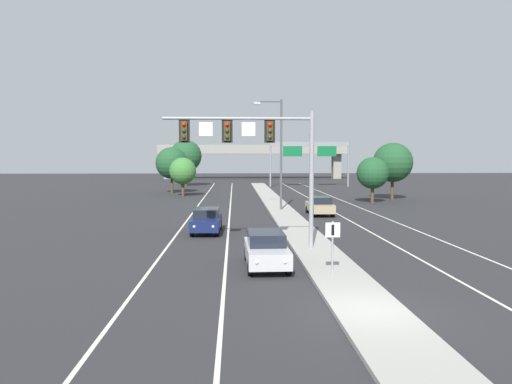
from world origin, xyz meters
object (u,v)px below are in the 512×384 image
at_px(tree_far_left_a, 183,171).
at_px(car_oncoming_navy, 207,220).
at_px(street_lamp_median, 279,148).
at_px(tree_far_right_c, 393,163).
at_px(car_oncoming_silver, 266,249).
at_px(tree_far_left_b, 186,156).
at_px(highway_sign_gantry, 310,150).
at_px(tree_far_right_a, 373,173).
at_px(tree_far_left_c, 172,163).
at_px(car_receding_tan, 320,205).
at_px(median_sign_post, 333,240).
at_px(overhead_signal_mast, 259,146).

bearing_deg(tree_far_left_a, car_oncoming_navy, -80.91).
bearing_deg(car_oncoming_navy, street_lamp_median, 64.26).
bearing_deg(tree_far_right_c, car_oncoming_silver, -117.00).
bearing_deg(tree_far_left_b, highway_sign_gantry, -7.96).
xyz_separation_m(car_oncoming_silver, highway_sign_gantry, (11.06, 57.41, 5.34)).
distance_m(street_lamp_median, tree_far_left_a, 20.09).
bearing_deg(street_lamp_median, tree_far_right_c, 37.82).
distance_m(highway_sign_gantry, tree_far_right_a, 28.31).
bearing_deg(tree_far_left_c, tree_far_right_c, -22.58).
bearing_deg(car_receding_tan, tree_far_right_c, 52.10).
relative_size(car_receding_tan, tree_far_left_b, 0.57).
distance_m(tree_far_right_c, tree_far_left_c, 29.13).
xyz_separation_m(median_sign_post, street_lamp_median, (0.05, 24.25, 4.21)).
xyz_separation_m(overhead_signal_mast, street_lamp_median, (2.76, 18.42, 0.28)).
xyz_separation_m(car_receding_tan, tree_far_left_a, (-13.78, 20.00, 2.36)).
relative_size(tree_far_right_a, tree_far_left_b, 0.63).
height_order(tree_far_right_c, tree_far_left_b, tree_far_left_b).
bearing_deg(highway_sign_gantry, median_sign_post, -98.12).
bearing_deg(median_sign_post, tree_far_right_a, 70.94).
relative_size(street_lamp_median, car_receding_tan, 2.22).
distance_m(car_receding_tan, tree_far_right_c, 18.31).
bearing_deg(tree_far_right_c, overhead_signal_mast, -120.01).
xyz_separation_m(car_receding_tan, tree_far_right_a, (7.57, 10.33, 2.41)).
bearing_deg(car_oncoming_navy, overhead_signal_mast, -63.47).
height_order(car_receding_tan, tree_far_right_a, tree_far_right_a).
bearing_deg(tree_far_left_b, car_oncoming_navy, -82.74).
distance_m(car_oncoming_navy, tree_far_left_c, 35.27).
bearing_deg(tree_far_left_b, overhead_signal_mast, -80.44).
bearing_deg(overhead_signal_mast, tree_far_left_c, 103.60).
relative_size(highway_sign_gantry, tree_far_left_b, 1.69).
xyz_separation_m(car_oncoming_navy, tree_far_left_a, (-4.66, 29.09, 2.36)).
bearing_deg(median_sign_post, highway_sign_gantry, 81.88).
bearing_deg(car_receding_tan, median_sign_post, -98.88).
bearing_deg(car_oncoming_navy, highway_sign_gantry, 73.23).
relative_size(car_oncoming_silver, highway_sign_gantry, 0.34).
relative_size(highway_sign_gantry, tree_far_right_c, 2.01).
height_order(tree_far_left_c, tree_far_left_b, tree_far_left_b).
height_order(street_lamp_median, tree_far_right_a, street_lamp_median).
relative_size(car_receding_tan, tree_far_right_c, 0.68).
distance_m(street_lamp_median, car_receding_tan, 6.70).
relative_size(highway_sign_gantry, tree_far_left_c, 2.11).
bearing_deg(tree_far_right_a, car_oncoming_navy, -130.68).
height_order(highway_sign_gantry, tree_far_left_a, highway_sign_gantry).
bearing_deg(tree_far_right_c, median_sign_post, -112.10).
relative_size(tree_far_left_c, tree_far_left_b, 0.80).
relative_size(car_receding_tan, tree_far_left_c, 0.71).
bearing_deg(car_receding_tan, highway_sign_gantry, 82.31).
height_order(median_sign_post, car_oncoming_silver, median_sign_post).
xyz_separation_m(tree_far_right_c, tree_far_right_a, (-3.47, -3.85, -1.09)).
height_order(car_oncoming_silver, tree_far_right_c, tree_far_right_c).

